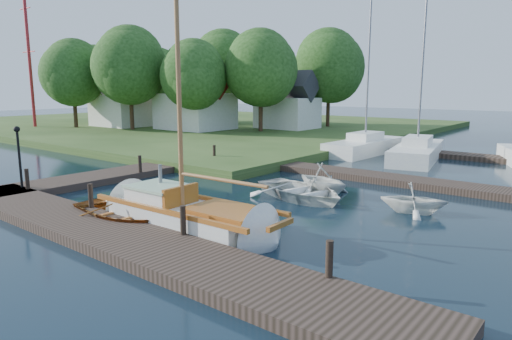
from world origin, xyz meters
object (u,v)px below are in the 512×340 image
Objects in this scene: house_c at (287,106)px; tree_5 at (158,77)px; tree_0 at (73,73)px; tree_7 at (329,66)px; mooring_post_4 at (140,164)px; tree_4 at (224,66)px; mooring_post_0 at (27,179)px; sailboat at (191,218)px; tender_d at (414,196)px; tree_6 at (95,75)px; radio_mast at (28,47)px; tree_1 at (130,66)px; marina_boat_1 at (417,150)px; tender_c at (301,188)px; tree_2 at (194,75)px; lamp_post at (19,148)px; tender_b at (322,178)px; mooring_post_2 at (183,220)px; mooring_post_5 at (214,152)px; mooring_post_3 at (329,259)px; mooring_post_1 at (91,196)px; house_a at (195,102)px; dinghy at (124,209)px; tree_3 at (261,69)px; marina_boat_0 at (365,145)px; house_b at (124,103)px.

house_c is 0.65× the size of tree_5.
tree_0 is 24.09m from tree_7.
tree_4 is at bearing 124.22° from mooring_post_4.
sailboat is (8.14, 1.09, -0.36)m from mooring_post_0.
tree_6 reaches higher than tender_d.
radio_mast reaches higher than tender_d.
tree_1 reaches higher than tree_0.
tender_d is at bearing -172.59° from marina_boat_1.
tender_c is 28.52m from tree_7.
tree_5 is (-12.00, 6.00, 0.17)m from tree_2.
lamp_post is 0.95× the size of tender_b.
mooring_post_2 is 27.64m from tree_2.
mooring_post_3 is at bearing -37.57° from mooring_post_5.
house_a reaches higher than mooring_post_1.
mooring_post_0 is 0.20× the size of tender_c.
tree_1 reaches higher than mooring_post_5.
mooring_post_1 is 4.50m from mooring_post_2.
tender_c is at bearing -26.20° from dinghy.
sailboat is (-5.36, 1.09, -0.36)m from mooring_post_3.
sailboat is 1.07× the size of tree_1.
tree_6 is (-16.00, 0.05, 2.68)m from house_a.
house_a reaches higher than tender_c.
house_c reaches higher than mooring_post_5.
mooring_post_1 is 33.54m from tree_4.
tree_2 is at bearing 18.43° from tree_1.
marina_boat_1 is 25.29m from tree_4.
tree_3 is at bearing 130.95° from mooring_post_3.
radio_mast is (-35.09, 6.62, 7.60)m from tender_c.
tender_b is at bearing 121.61° from mooring_post_3.
tree_6 is (-18.00, 2.00, 0.39)m from tree_2.
dinghy is at bearing -52.65° from tree_4.
radio_mast is (-35.50, 13.00, 7.33)m from mooring_post_2.
tree_6 reaches higher than tender_c.
radio_mast is at bearing 157.25° from mooring_post_1.
marina_boat_1 is 0.72× the size of radio_mast.
house_c reaches higher than mooring_post_4.
marina_boat_0 reaches higher than house_b.
tree_3 is (-15.33, 15.46, 5.13)m from tender_b.
mooring_post_1 is 0.37× the size of tender_d.
mooring_post_2 is at bearing -30.47° from mooring_post_4.
mooring_post_3 is at bearing -127.33° from tender_c.
mooring_post_0 is 1.00× the size of mooring_post_3.
tender_c is 0.49× the size of tree_0.
tree_0 is (-2.00, -3.95, 2.76)m from house_b.
house_c is at bearing 112.38° from mooring_post_5.
marina_boat_1 is (9.16, 18.71, -1.30)m from lamp_post.
tender_c is 13.24m from marina_boat_0.
mooring_post_1 is at bearing 180.00° from mooring_post_2.
house_c reaches higher than mooring_post_0.
mooring_post_4 is 0.33× the size of lamp_post.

